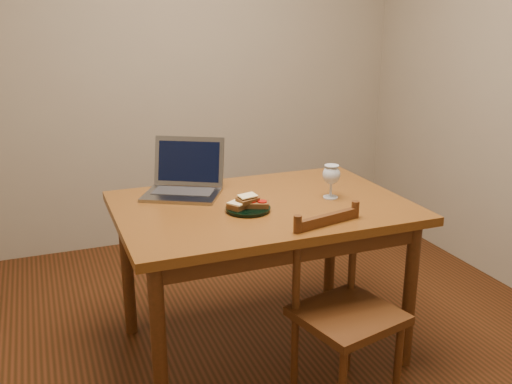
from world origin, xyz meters
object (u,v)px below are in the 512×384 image
object	(u,v)px
table	(262,221)
plate	(248,209)
chair	(345,302)
milk_glass	(331,181)
laptop	(185,179)

from	to	relation	value
table	plate	xyz separation A→B (m)	(-0.09, -0.07, 0.09)
plate	chair	bearing A→B (deg)	-55.71
table	milk_glass	xyz separation A→B (m)	(0.33, -0.04, 0.17)
table	chair	size ratio (longest dim) A/B	2.85
plate	laptop	bearing A→B (deg)	115.95
plate	laptop	size ratio (longest dim) A/B	0.43
milk_glass	table	bearing A→B (deg)	173.18
table	plate	world-z (taller)	plate
chair	milk_glass	bearing A→B (deg)	56.86
table	laptop	bearing A→B (deg)	132.55
table	milk_glass	distance (m)	0.37
laptop	table	bearing A→B (deg)	-18.15
plate	laptop	world-z (taller)	laptop
chair	milk_glass	distance (m)	0.59
chair	plate	size ratio (longest dim) A/B	2.31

